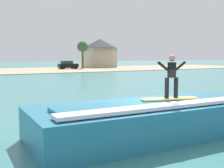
% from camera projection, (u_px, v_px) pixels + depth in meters
% --- Properties ---
extents(ground_plane, '(260.00, 260.00, 0.00)m').
position_uv_depth(ground_plane, '(160.00, 137.00, 10.41)').
color(ground_plane, teal).
extents(wave_crest, '(8.91, 3.43, 1.38)m').
position_uv_depth(wave_crest, '(150.00, 119.00, 10.55)').
color(wave_crest, teal).
rests_on(wave_crest, ground_plane).
extents(surfboard, '(2.21, 0.88, 0.06)m').
position_uv_depth(surfboard, '(169.00, 99.00, 10.48)').
color(surfboard, '#EAD159').
rests_on(surfboard, wave_crest).
extents(surfer, '(1.30, 0.32, 1.60)m').
position_uv_depth(surfer, '(172.00, 74.00, 10.38)').
color(surfer, black).
rests_on(surfer, surfboard).
extents(shoreline_bank, '(120.00, 22.73, 0.09)m').
position_uv_depth(shoreline_bank, '(0.00, 71.00, 53.89)').
color(shoreline_bank, tan).
rests_on(shoreline_bank, ground_plane).
extents(car_far_shore, '(4.28, 2.17, 1.86)m').
position_uv_depth(car_far_shore, '(68.00, 65.00, 61.95)').
color(car_far_shore, black).
rests_on(car_far_shore, ground_plane).
extents(house_gabled_white, '(8.89, 8.89, 7.26)m').
position_uv_depth(house_gabled_white, '(100.00, 51.00, 72.00)').
color(house_gabled_white, beige).
rests_on(house_gabled_white, ground_plane).
extents(tree_tall_bare, '(2.44, 2.44, 6.29)m').
position_uv_depth(tree_tall_bare, '(82.00, 47.00, 64.61)').
color(tree_tall_bare, brown).
rests_on(tree_tall_bare, ground_plane).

